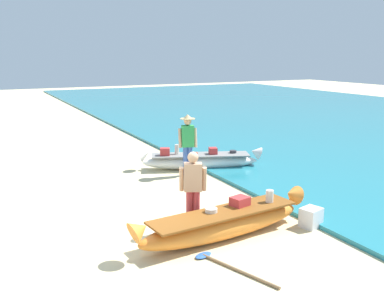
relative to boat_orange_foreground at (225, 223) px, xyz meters
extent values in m
plane|color=beige|center=(-1.33, 1.10, -0.30)|extent=(80.00, 80.00, 0.00)
cube|color=teal|center=(13.98, 9.10, -0.25)|extent=(24.00, 56.00, 0.10)
ellipsoid|color=orange|center=(-0.01, 0.00, -0.04)|extent=(3.81, 1.06, 0.52)
cone|color=orange|center=(-1.83, -0.17, 0.27)|extent=(0.45, 0.46, 0.50)
cone|color=orange|center=(1.81, 0.17, 0.27)|extent=(0.45, 0.46, 0.50)
cube|color=brown|center=(-0.01, 0.00, 0.22)|extent=(3.21, 1.02, 0.04)
cylinder|color=silver|center=(1.12, 0.06, 0.36)|extent=(0.16, 0.16, 0.28)
cube|color=#B73333|center=(0.45, 0.16, 0.32)|extent=(0.41, 0.37, 0.20)
cylinder|color=silver|center=(-0.26, 0.09, 0.27)|extent=(0.24, 0.24, 0.10)
ellipsoid|color=white|center=(2.04, 4.87, -0.07)|extent=(3.63, 1.99, 0.46)
cone|color=white|center=(0.40, 5.53, 0.21)|extent=(0.53, 0.54, 0.49)
cone|color=white|center=(3.68, 4.21, 0.21)|extent=(0.53, 0.54, 0.49)
cube|color=gray|center=(2.04, 4.87, 0.16)|extent=(3.09, 1.79, 0.04)
cylinder|color=#2D2D33|center=(3.05, 4.56, 0.21)|extent=(0.22, 0.22, 0.10)
cube|color=#B73333|center=(2.41, 4.73, 0.26)|extent=(0.32, 0.33, 0.22)
cylinder|color=#B74C38|center=(1.80, 4.86, 0.21)|extent=(0.24, 0.24, 0.10)
cylinder|color=silver|center=(1.38, 5.22, 0.32)|extent=(0.14, 0.14, 0.33)
cube|color=#B73333|center=(0.98, 5.23, 0.28)|extent=(0.37, 0.35, 0.25)
cylinder|color=#3D5BA8|center=(1.42, 4.37, 0.14)|extent=(0.14, 0.14, 0.88)
cylinder|color=#3D5BA8|center=(1.29, 4.41, 0.14)|extent=(0.14, 0.14, 0.88)
cube|color=green|center=(1.35, 4.39, 0.89)|extent=(0.41, 0.32, 0.64)
cylinder|color=tan|center=(1.57, 4.30, 0.84)|extent=(0.15, 0.22, 0.58)
cylinder|color=tan|center=(1.13, 4.44, 0.84)|extent=(0.15, 0.22, 0.58)
sphere|color=tan|center=(1.35, 4.39, 1.33)|extent=(0.22, 0.22, 0.22)
cylinder|color=tan|center=(1.35, 4.39, 1.41)|extent=(0.44, 0.44, 0.02)
cone|color=tan|center=(1.35, 4.39, 1.48)|extent=(0.26, 0.26, 0.12)
cylinder|color=#B2383D|center=(-0.48, 0.58, 0.13)|extent=(0.14, 0.14, 0.87)
cylinder|color=#B2383D|center=(-0.36, 0.52, 0.13)|extent=(0.14, 0.14, 0.87)
cube|color=tan|center=(-0.42, 0.55, 0.86)|extent=(0.42, 0.35, 0.57)
cylinder|color=tan|center=(-0.62, 0.67, 0.81)|extent=(0.16, 0.21, 0.52)
cylinder|color=tan|center=(-0.20, 0.47, 0.81)|extent=(0.16, 0.21, 0.52)
sphere|color=tan|center=(-0.42, 0.55, 1.26)|extent=(0.22, 0.22, 0.22)
cube|color=silver|center=(1.89, -0.37, -0.09)|extent=(0.49, 0.45, 0.42)
cylinder|color=#8E6B47|center=(-0.52, -1.34, -0.27)|extent=(0.57, 1.55, 0.05)
ellipsoid|color=#2D60B7|center=(-0.78, -0.57, -0.27)|extent=(0.41, 0.31, 0.03)
camera|label=1|loc=(-4.21, -6.91, 3.26)|focal=40.71mm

